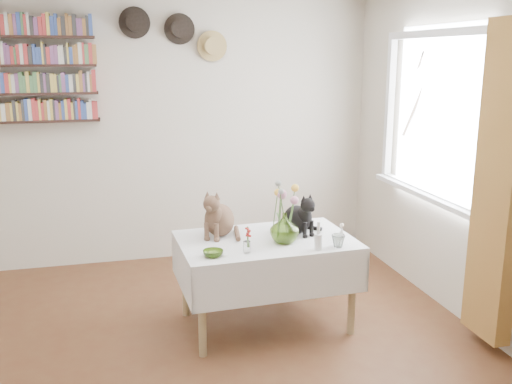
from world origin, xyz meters
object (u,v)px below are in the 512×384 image
object	(u,v)px
black_cat	(297,212)
bookshelf_unit	(37,70)
tabby_cat	(219,211)
flower_vase	(285,228)
dining_table	(266,260)

from	to	relation	value
black_cat	bookshelf_unit	xyz separation A→B (m)	(-1.90, 1.48, 1.01)
tabby_cat	black_cat	world-z (taller)	tabby_cat
flower_vase	bookshelf_unit	bearing A→B (deg)	135.99
dining_table	bookshelf_unit	world-z (taller)	bookshelf_unit
tabby_cat	flower_vase	size ratio (longest dim) A/B	1.68
dining_table	black_cat	bearing A→B (deg)	19.16
dining_table	flower_vase	bearing A→B (deg)	-45.50
flower_vase	tabby_cat	bearing A→B (deg)	145.05
flower_vase	bookshelf_unit	distance (m)	2.64
flower_vase	black_cat	bearing A→B (deg)	51.83
black_cat	flower_vase	world-z (taller)	black_cat
dining_table	flower_vase	size ratio (longest dim) A/B	5.95
black_cat	bookshelf_unit	size ratio (longest dim) A/B	0.32
tabby_cat	flower_vase	xyz separation A→B (m)	(0.41, -0.29, -0.07)
flower_vase	bookshelf_unit	world-z (taller)	bookshelf_unit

